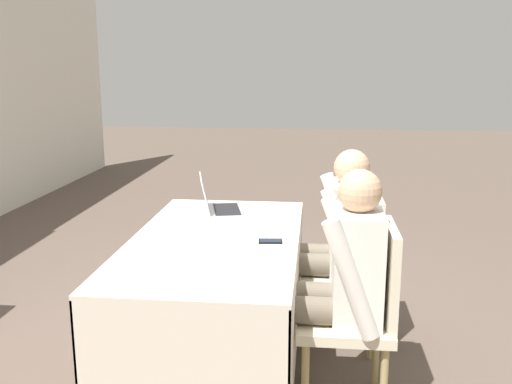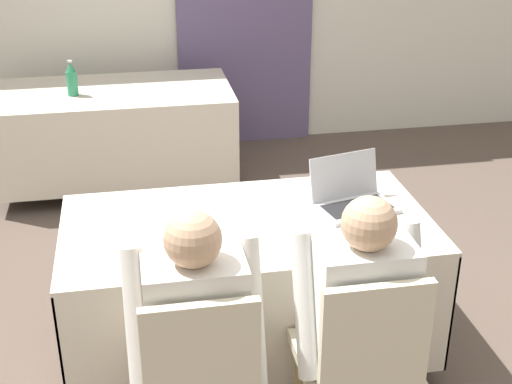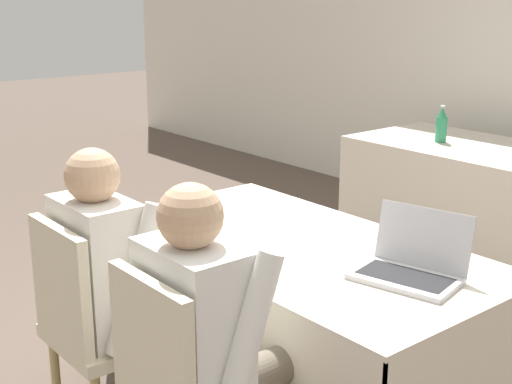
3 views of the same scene
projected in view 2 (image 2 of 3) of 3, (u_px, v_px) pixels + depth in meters
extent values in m
plane|color=brown|center=(248.00, 351.00, 3.52)|extent=(24.00, 24.00, 0.00)
cube|color=beige|center=(247.00, 224.00, 3.22)|extent=(1.67, 0.88, 0.02)
cube|color=beige|center=(266.00, 337.00, 2.97)|extent=(1.67, 0.01, 0.59)
cube|color=beige|center=(233.00, 238.00, 3.74)|extent=(1.67, 0.01, 0.59)
cube|color=beige|center=(67.00, 300.00, 3.21)|extent=(0.01, 0.88, 0.59)
cube|color=beige|center=(414.00, 265.00, 3.49)|extent=(0.01, 0.88, 0.59)
cylinder|color=#333333|center=(248.00, 342.00, 3.50)|extent=(0.06, 0.06, 0.11)
cube|color=beige|center=(113.00, 91.00, 5.04)|extent=(1.67, 0.88, 0.02)
cube|color=beige|center=(117.00, 154.00, 4.79)|extent=(1.67, 0.01, 0.59)
cube|color=beige|center=(116.00, 113.00, 5.56)|extent=(1.67, 0.01, 0.59)
cube|color=beige|center=(229.00, 125.00, 5.31)|extent=(0.01, 0.88, 0.59)
cylinder|color=#333333|center=(120.00, 176.00, 5.32)|extent=(0.06, 0.06, 0.11)
cube|color=#B7B7BC|center=(357.00, 209.00, 3.32)|extent=(0.40, 0.30, 0.02)
cube|color=black|center=(357.00, 207.00, 3.31)|extent=(0.34, 0.22, 0.00)
cube|color=#B7B7BC|center=(344.00, 176.00, 3.38)|extent=(0.36, 0.13, 0.21)
cube|color=black|center=(344.00, 176.00, 3.38)|extent=(0.32, 0.11, 0.18)
cube|color=black|center=(246.00, 255.00, 2.94)|extent=(0.08, 0.13, 0.01)
cube|color=#192333|center=(246.00, 254.00, 2.94)|extent=(0.07, 0.11, 0.00)
cube|color=white|center=(309.00, 233.00, 3.12)|extent=(0.30, 0.35, 0.00)
cube|color=white|center=(196.00, 215.00, 3.28)|extent=(0.27, 0.33, 0.00)
cylinder|color=#288456|center=(72.00, 83.00, 4.89)|extent=(0.08, 0.08, 0.17)
cone|color=#288456|center=(70.00, 67.00, 4.84)|extent=(0.06, 0.06, 0.07)
cylinder|color=silver|center=(70.00, 61.00, 4.83)|extent=(0.03, 0.03, 0.01)
cube|color=beige|center=(198.00, 380.00, 2.70)|extent=(0.44, 0.44, 0.05)
cube|color=beige|center=(202.00, 360.00, 2.42)|extent=(0.40, 0.04, 0.45)
cylinder|color=tan|center=(378.00, 372.00, 3.08)|extent=(0.04, 0.04, 0.40)
cylinder|color=tan|center=(299.00, 381.00, 3.02)|extent=(0.04, 0.04, 0.40)
cube|color=beige|center=(354.00, 361.00, 2.80)|extent=(0.44, 0.44, 0.05)
cube|color=beige|center=(375.00, 339.00, 2.52)|extent=(0.40, 0.04, 0.45)
cylinder|color=#665B4C|center=(216.00, 337.00, 2.79)|extent=(0.13, 0.42, 0.13)
cylinder|color=#665B4C|center=(170.00, 342.00, 2.76)|extent=(0.13, 0.42, 0.13)
cylinder|color=#665B4C|center=(212.00, 366.00, 3.08)|extent=(0.10, 0.10, 0.45)
cylinder|color=#665B4C|center=(170.00, 371.00, 3.05)|extent=(0.10, 0.10, 0.45)
cube|color=silver|center=(196.00, 325.00, 2.53)|extent=(0.36, 0.22, 0.52)
cylinder|color=silver|center=(252.00, 311.00, 2.60)|extent=(0.08, 0.26, 0.54)
cylinder|color=silver|center=(136.00, 324.00, 2.53)|extent=(0.08, 0.26, 0.54)
sphere|color=tan|center=(193.00, 239.00, 2.39)|extent=(0.20, 0.20, 0.20)
cylinder|color=#665B4C|center=(367.00, 320.00, 2.89)|extent=(0.13, 0.42, 0.13)
cylinder|color=#665B4C|center=(324.00, 325.00, 2.86)|extent=(0.13, 0.42, 0.13)
cylinder|color=#665B4C|center=(350.00, 350.00, 3.18)|extent=(0.10, 0.10, 0.45)
cylinder|color=#665B4C|center=(311.00, 355.00, 3.15)|extent=(0.10, 0.10, 0.45)
cube|color=white|center=(363.00, 307.00, 2.64)|extent=(0.36, 0.22, 0.52)
cylinder|color=white|center=(412.00, 294.00, 2.70)|extent=(0.08, 0.26, 0.54)
cylinder|color=white|center=(305.00, 306.00, 2.63)|extent=(0.08, 0.26, 0.54)
sphere|color=tan|center=(369.00, 224.00, 2.49)|extent=(0.20, 0.20, 0.20)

